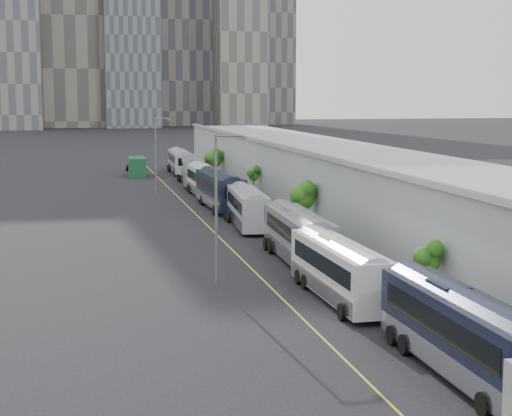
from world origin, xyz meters
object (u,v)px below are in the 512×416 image
object	(u,v)px
bus_8	(180,163)
street_lamp_near	(219,200)
bus_4	(248,211)
shipping_container	(137,167)
bus_1	(462,340)
bus_2	(339,275)
bus_7	(192,173)
bus_5	(220,193)
bus_3	(298,240)
street_lamp_far	(157,151)
suv	(135,165)
bus_6	(204,183)

from	to	relation	value
bus_8	street_lamp_near	xyz separation A→B (m)	(-7.06, -79.07, 3.98)
bus_4	shipping_container	size ratio (longest dim) A/B	1.86
bus_1	bus_2	world-z (taller)	bus_1
bus_2	bus_7	world-z (taller)	bus_7
bus_5	bus_7	world-z (taller)	bus_5
bus_2	bus_3	xyz separation A→B (m)	(0.68, 12.16, 0.07)
bus_8	shipping_container	world-z (taller)	bus_8
street_lamp_far	bus_4	bearing A→B (deg)	-78.62
street_lamp_far	suv	world-z (taller)	street_lamp_far
bus_4	bus_8	world-z (taller)	bus_8
bus_2	bus_3	world-z (taller)	bus_3
bus_3	bus_6	bearing A→B (deg)	92.85
street_lamp_near	bus_7	bearing A→B (deg)	83.87
bus_3	bus_8	distance (m)	72.39
bus_5	shipping_container	world-z (taller)	bus_5
bus_6	bus_8	distance (m)	30.80
bus_8	bus_6	bearing A→B (deg)	-90.03
bus_1	bus_6	world-z (taller)	bus_1
bus_4	street_lamp_far	xyz separation A→B (m)	(-5.65, 28.05, 3.87)
bus_1	bus_6	size ratio (longest dim) A/B	1.01
street_lamp_far	shipping_container	bearing A→B (deg)	91.81
bus_7	street_lamp_near	size ratio (longest dim) A/B	1.35
bus_2	shipping_container	world-z (taller)	bus_2
bus_3	street_lamp_far	size ratio (longest dim) A/B	1.40
bus_1	street_lamp_near	bearing A→B (deg)	110.45
bus_8	street_lamp_far	distance (m)	28.43
bus_5	bus_7	bearing A→B (deg)	87.22
bus_2	street_lamp_far	world-z (taller)	street_lamp_far
bus_3	bus_8	size ratio (longest dim) A/B	1.02
bus_2	bus_6	bearing A→B (deg)	89.18
bus_8	bus_2	bearing A→B (deg)	-89.15
street_lamp_far	suv	xyz separation A→B (m)	(-0.34, 34.80, -4.64)
bus_4	bus_5	bearing A→B (deg)	95.53
bus_6	bus_7	size ratio (longest dim) A/B	0.99
bus_6	street_lamp_far	size ratio (longest dim) A/B	1.37
bus_2	bus_8	xyz separation A→B (m)	(0.71, 84.55, 0.04)
bus_1	bus_8	world-z (taller)	bus_1
bus_4	bus_2	bearing A→B (deg)	-86.61
bus_4	bus_8	size ratio (longest dim) A/B	0.97
bus_8	street_lamp_far	world-z (taller)	street_lamp_far
bus_1	suv	distance (m)	106.47
bus_1	shipping_container	world-z (taller)	bus_1
bus_4	bus_8	bearing A→B (deg)	93.50
street_lamp_near	bus_6	bearing A→B (deg)	82.54
bus_3	street_lamp_far	distance (m)	45.45
bus_1	suv	xyz separation A→B (m)	(-6.75, 106.25, -0.85)
bus_4	suv	distance (m)	63.14
bus_1	shipping_container	size ratio (longest dim) A/B	1.93
bus_2	bus_4	xyz separation A→B (m)	(0.28, 28.99, -0.01)
bus_2	bus_7	xyz separation A→B (m)	(0.33, 67.70, 0.05)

